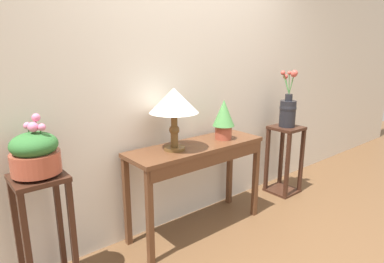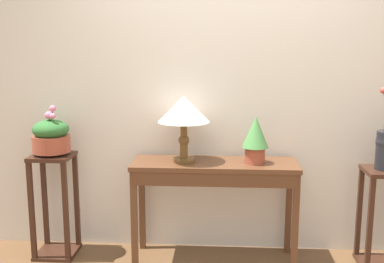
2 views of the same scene
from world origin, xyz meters
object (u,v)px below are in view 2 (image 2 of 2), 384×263
at_px(potted_plant_on_console, 255,137).
at_px(table_lamp, 184,112).
at_px(pedestal_stand_left, 55,205).
at_px(planter_bowl_wide_left, 51,136).
at_px(pedestal_stand_right, 382,218).
at_px(console_table, 215,177).

bearing_deg(potted_plant_on_console, table_lamp, 178.24).
xyz_separation_m(table_lamp, pedestal_stand_left, (-1.02, 0.02, -0.75)).
distance_m(potted_plant_on_console, planter_bowl_wide_left, 1.55).
distance_m(pedestal_stand_left, planter_bowl_wide_left, 0.55).
xyz_separation_m(potted_plant_on_console, planter_bowl_wide_left, (-1.55, 0.03, -0.02)).
relative_size(pedestal_stand_left, pedestal_stand_right, 1.09).
bearing_deg(planter_bowl_wide_left, table_lamp, -0.88).
relative_size(table_lamp, pedestal_stand_left, 0.60).
distance_m(table_lamp, pedestal_stand_right, 1.68).
height_order(console_table, planter_bowl_wide_left, planter_bowl_wide_left).
relative_size(console_table, planter_bowl_wide_left, 3.25).
distance_m(console_table, planter_bowl_wide_left, 1.29).
xyz_separation_m(planter_bowl_wide_left, pedestal_stand_right, (2.51, -0.04, -0.59)).
bearing_deg(pedestal_stand_left, console_table, -1.81).
relative_size(console_table, table_lamp, 2.52).
distance_m(console_table, potted_plant_on_console, 0.43).
relative_size(potted_plant_on_console, pedestal_stand_left, 0.43).
height_order(planter_bowl_wide_left, pedestal_stand_right, planter_bowl_wide_left).
distance_m(console_table, pedestal_stand_right, 1.29).
bearing_deg(console_table, pedestal_stand_right, 0.04).
distance_m(planter_bowl_wide_left, pedestal_stand_right, 2.57).
height_order(console_table, pedestal_stand_right, console_table).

